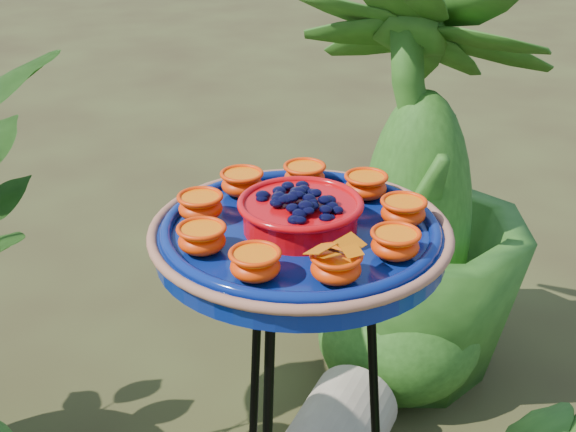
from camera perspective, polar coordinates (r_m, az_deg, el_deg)
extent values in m
torus|color=black|center=(1.16, 0.87, -3.04)|extent=(0.29, 0.29, 0.01)
cylinder|color=black|center=(1.48, -2.48, -14.77)|extent=(0.04, 0.08, 0.81)
cylinder|color=navy|center=(1.14, 0.88, -1.75)|extent=(0.51, 0.51, 0.04)
torus|color=#A26249|center=(1.13, 0.88, -1.02)|extent=(0.43, 0.43, 0.01)
torus|color=navy|center=(1.13, 0.88, -0.85)|extent=(0.40, 0.40, 0.02)
cylinder|color=#BF070B|center=(1.12, 0.89, -0.02)|extent=(0.20, 0.20, 0.04)
torus|color=#BF070B|center=(1.12, 0.90, 0.91)|extent=(0.18, 0.18, 0.01)
ellipsoid|color=black|center=(1.11, 0.90, 1.17)|extent=(0.14, 0.14, 0.03)
ellipsoid|color=#EF3802|center=(1.23, 5.55, 2.01)|extent=(0.06, 0.06, 0.03)
cylinder|color=orange|center=(1.22, 5.59, 2.69)|extent=(0.06, 0.06, 0.01)
ellipsoid|color=#EF3802|center=(1.26, 1.19, 2.76)|extent=(0.06, 0.06, 0.03)
cylinder|color=orange|center=(1.25, 1.19, 3.43)|extent=(0.06, 0.06, 0.01)
ellipsoid|color=#EF3802|center=(1.24, -3.29, 2.22)|extent=(0.06, 0.06, 0.03)
cylinder|color=orange|center=(1.23, -3.31, 2.91)|extent=(0.06, 0.06, 0.01)
ellipsoid|color=#EF3802|center=(1.16, -6.23, 0.54)|extent=(0.06, 0.06, 0.03)
cylinder|color=orange|center=(1.16, -6.27, 1.25)|extent=(0.06, 0.06, 0.01)
ellipsoid|color=#EF3802|center=(1.07, -6.14, -1.77)|extent=(0.06, 0.06, 0.03)
cylinder|color=orange|center=(1.07, -6.18, -1.01)|extent=(0.06, 0.06, 0.01)
ellipsoid|color=#EF3802|center=(1.01, -2.34, -3.62)|extent=(0.06, 0.06, 0.03)
cylinder|color=orange|center=(1.00, -2.36, -2.82)|extent=(0.06, 0.06, 0.01)
ellipsoid|color=#EF3802|center=(1.00, 3.43, -3.78)|extent=(0.06, 0.06, 0.03)
cylinder|color=orange|center=(0.99, 3.45, -2.98)|extent=(0.06, 0.06, 0.01)
ellipsoid|color=#EF3802|center=(1.06, 7.62, -2.14)|extent=(0.06, 0.06, 0.03)
cylinder|color=orange|center=(1.06, 7.67, -1.37)|extent=(0.06, 0.06, 0.01)
ellipsoid|color=#EF3802|center=(1.15, 8.19, 0.17)|extent=(0.06, 0.06, 0.03)
cylinder|color=orange|center=(1.15, 8.24, 0.89)|extent=(0.06, 0.06, 0.01)
cylinder|color=black|center=(0.99, 3.47, -2.52)|extent=(0.02, 0.02, 0.00)
cube|color=orange|center=(0.98, 2.32, -2.34)|extent=(0.04, 0.04, 0.01)
cube|color=orange|center=(1.00, 4.45, -1.95)|extent=(0.04, 0.04, 0.01)
imported|color=#204813|center=(2.06, 9.25, 2.25)|extent=(0.86, 0.86, 1.10)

